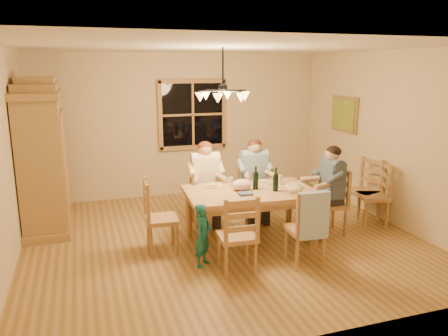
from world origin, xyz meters
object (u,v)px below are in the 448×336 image
object	(u,v)px
armoire	(43,161)
chair_near_right	(305,241)
dining_table	(250,197)
child	(203,235)
chair_end_right	(329,214)
chair_spare_front	(373,205)
adult_woman	(206,173)
chair_far_left	(206,206)
chair_far_right	(254,202)
chair_spare_back	(363,201)
chandelier	(223,95)
adult_slate_man	(331,179)
chair_end_left	(162,230)
wine_bottle_a	(256,178)
adult_plaid_man	(254,170)
wine_bottle_b	(276,179)
chair_near_left	(237,248)

from	to	relation	value
armoire	chair_near_right	size ratio (longest dim) A/B	2.32
dining_table	child	world-z (taller)	child
chair_end_right	chair_spare_front	distance (m)	0.88
adult_woman	chair_far_left	bearing A→B (deg)	86.03
dining_table	chair_spare_front	distance (m)	2.14
chair_far_right	chair_spare_back	xyz separation A→B (m)	(1.72, -0.50, 0.00)
chandelier	chair_end_right	xyz separation A→B (m)	(1.58, -0.27, -1.77)
chandelier	dining_table	size ratio (longest dim) A/B	0.42
dining_table	adult_slate_man	world-z (taller)	adult_slate_man
chair_end_left	chair_end_right	distance (m)	2.49
wine_bottle_a	chandelier	bearing A→B (deg)	159.67
armoire	chair_spare_back	distance (m)	5.06
adult_woman	adult_plaid_man	xyz separation A→B (m)	(0.80, -0.04, 0.00)
chair_far_left	wine_bottle_a	size ratio (longest dim) A/B	3.00
dining_table	wine_bottle_b	xyz separation A→B (m)	(0.32, -0.13, 0.27)
armoire	chair_spare_front	xyz separation A→B (m)	(4.87, -1.42, -0.75)
wine_bottle_b	chair_far_right	bearing A→B (deg)	85.64
adult_woman	adult_plaid_man	size ratio (longest dim) A/B	1.00
chandelier	chair_end_right	size ratio (longest dim) A/B	0.78
chair_near_left	adult_plaid_man	world-z (taller)	adult_plaid_man
chair_far_right	adult_slate_man	world-z (taller)	adult_slate_man
chair_near_right	chair_end_right	world-z (taller)	same
dining_table	chair_end_right	world-z (taller)	chair_end_right
dining_table	chair_near_right	distance (m)	1.02
armoire	chair_near_left	distance (m)	3.32
chair_far_left	adult_woman	world-z (taller)	adult_woman
adult_woman	chair_end_right	bearing A→B (deg)	153.43
armoire	adult_plaid_man	size ratio (longest dim) A/B	2.63
chair_near_left	adult_woman	size ratio (longest dim) A/B	1.13
armoire	chair_near_left	world-z (taller)	armoire
chair_near_left	armoire	bearing A→B (deg)	137.61
chair_far_right	chair_end_right	size ratio (longest dim) A/B	1.00
armoire	child	world-z (taller)	armoire
chair_end_right	chair_spare_front	bearing A→B (deg)	-78.02
chair_spare_front	chair_spare_back	size ratio (longest dim) A/B	1.00
adult_woman	adult_slate_man	bearing A→B (deg)	153.43
dining_table	chair_end_left	xyz separation A→B (m)	(-1.24, 0.07, -0.36)
adult_slate_man	chair_near_right	bearing A→B (deg)	136.74
armoire	chair_far_left	world-z (taller)	armoire
dining_table	wine_bottle_a	size ratio (longest dim) A/B	5.61
child	chandelier	bearing A→B (deg)	6.48
armoire	child	bearing A→B (deg)	-46.40
adult_plaid_man	dining_table	bearing A→B (deg)	67.62
chandelier	chair_spare_back	bearing A→B (deg)	3.00
chair_far_left	wine_bottle_a	xyz separation A→B (m)	(0.50, -0.83, 0.62)
armoire	child	xyz separation A→B (m)	(1.92, -2.02, -0.65)
chandelier	adult_slate_man	distance (m)	2.02
chair_far_right	child	bearing A→B (deg)	50.90
chair_far_left	chair_near_left	xyz separation A→B (m)	(-0.09, -1.69, 0.00)
chandelier	wine_bottle_b	distance (m)	1.37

